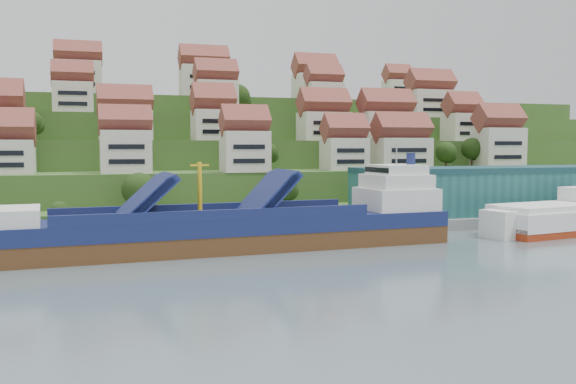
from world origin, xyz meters
name	(u,v)px	position (x,y,z in m)	size (l,w,h in m)	color
ground	(284,246)	(0.00, 0.00, 0.00)	(300.00, 300.00, 0.00)	slate
quay	(357,225)	(20.00, 15.00, 1.10)	(180.00, 14.00, 2.20)	gray
hillside	(187,165)	(0.00, 103.55, 10.66)	(260.00, 128.00, 31.00)	#2D4C1E
hillside_village	(218,116)	(1.26, 60.64, 24.44)	(159.34, 63.17, 29.14)	beige
hillside_trees	(193,147)	(-7.86, 44.47, 16.43)	(138.92, 62.08, 30.54)	#223D14
warehouse	(490,190)	(52.00, 17.00, 7.20)	(60.00, 15.00, 10.00)	#225E5C
flagpole	(359,198)	(18.11, 10.00, 6.88)	(1.28, 0.16, 8.00)	gray
cargo_ship	(237,230)	(-8.32, -1.14, 3.24)	(76.98, 15.88, 16.94)	#533219
second_ship	(566,218)	(56.84, -0.64, 2.80)	(33.43, 16.87, 9.26)	maroon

